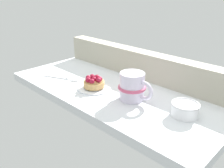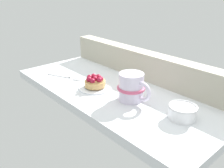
% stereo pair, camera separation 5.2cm
% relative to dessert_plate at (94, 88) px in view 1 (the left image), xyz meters
% --- Properties ---
extents(ground_plane, '(0.80, 0.36, 0.03)m').
position_rel_dessert_plate_xyz_m(ground_plane, '(0.05, 0.05, -0.02)').
color(ground_plane, silver).
extents(window_rail_back, '(0.78, 0.06, 0.10)m').
position_rel_dessert_plate_xyz_m(window_rail_back, '(0.05, 0.21, 0.05)').
color(window_rail_back, '#B2AD99').
rests_on(window_rail_back, ground_plane).
extents(dessert_plate, '(0.12, 0.12, 0.01)m').
position_rel_dessert_plate_xyz_m(dessert_plate, '(0.00, 0.00, 0.00)').
color(dessert_plate, silver).
rests_on(dessert_plate, ground_plane).
extents(raspberry_tart, '(0.07, 0.07, 0.04)m').
position_rel_dessert_plate_xyz_m(raspberry_tart, '(-0.00, -0.00, 0.02)').
color(raspberry_tart, tan).
rests_on(raspberry_tart, dessert_plate).
extents(coffee_mug, '(0.12, 0.09, 0.09)m').
position_rel_dessert_plate_xyz_m(coffee_mug, '(0.15, 0.03, 0.04)').
color(coffee_mug, silver).
rests_on(coffee_mug, ground_plane).
extents(dessert_fork, '(0.15, 0.08, 0.01)m').
position_rel_dessert_plate_xyz_m(dessert_fork, '(-0.16, -0.03, -0.00)').
color(dessert_fork, silver).
rests_on(dessert_fork, ground_plane).
extents(sugar_bowl, '(0.08, 0.08, 0.04)m').
position_rel_dessert_plate_xyz_m(sugar_bowl, '(0.32, 0.05, 0.02)').
color(sugar_bowl, white).
rests_on(sugar_bowl, ground_plane).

